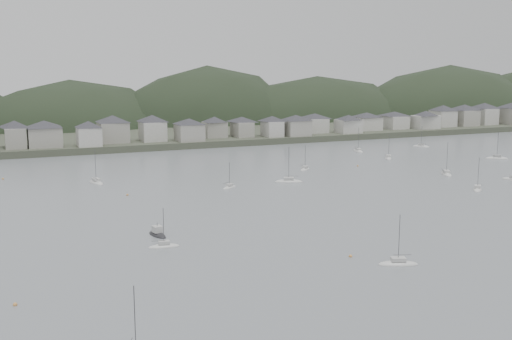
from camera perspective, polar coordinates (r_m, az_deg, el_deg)
name	(u,v)px	position (r m, az deg, el deg)	size (l,w,h in m)	color
ground	(406,260)	(123.43, 13.85, -8.17)	(900.00, 900.00, 0.00)	slate
far_shore_land	(121,123)	(396.68, -12.52, 4.29)	(900.00, 250.00, 3.00)	#383D2D
forested_ridge	(137,148)	(374.04, -11.00, 2.05)	(851.55, 103.94, 102.57)	black
waterfront_town	(265,124)	(303.92, 0.82, 4.29)	(451.48, 28.46, 12.92)	#9C998E
moored_fleet	(228,190)	(184.63, -2.60, -1.91)	(234.92, 177.54, 12.93)	silver
motor_launch_far	(157,234)	(138.44, -9.17, -5.92)	(3.80, 7.19, 3.65)	black
mooring_buoys	(233,210)	(159.57, -2.16, -3.76)	(123.94, 130.38, 0.70)	#D08E45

